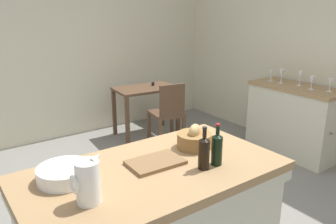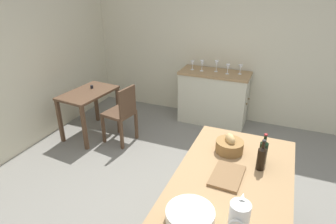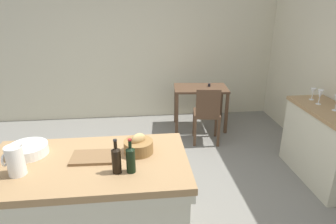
{
  "view_description": "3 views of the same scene",
  "coord_description": "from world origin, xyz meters",
  "px_view_note": "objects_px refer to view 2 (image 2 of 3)",
  "views": [
    {
      "loc": [
        -1.52,
        -2.28,
        1.88
      ],
      "look_at": [
        0.34,
        0.32,
        0.89
      ],
      "focal_mm": 36.42,
      "sensor_mm": 36.0,
      "label": 1
    },
    {
      "loc": [
        -2.34,
        -0.85,
        2.36
      ],
      "look_at": [
        0.49,
        0.32,
        0.93
      ],
      "focal_mm": 30.87,
      "sensor_mm": 36.0,
      "label": 2
    },
    {
      "loc": [
        -0.0,
        -2.76,
        2.14
      ],
      "look_at": [
        0.35,
        0.47,
        0.87
      ],
      "focal_mm": 31.0,
      "sensor_mm": 36.0,
      "label": 3
    }
  ],
  "objects_px": {
    "island_table": "(227,220)",
    "wine_bottle_dark": "(263,151)",
    "wine_glass_far_left": "(240,68)",
    "bread_basket": "(230,145)",
    "pitcher": "(239,219)",
    "wine_glass_left": "(228,67)",
    "wash_bowl": "(190,216)",
    "wine_bottle_amber": "(261,158)",
    "wine_glass_middle": "(217,64)",
    "wine_glass_right": "(202,64)",
    "wine_glass_far_right": "(192,64)",
    "side_cabinet": "(213,97)",
    "cutting_board": "(227,176)",
    "wooden_chair": "(122,112)",
    "writing_desk": "(89,99)"
  },
  "relations": [
    {
      "from": "side_cabinet",
      "to": "wine_glass_left",
      "type": "relative_size",
      "value": 7.18
    },
    {
      "from": "pitcher",
      "to": "wine_glass_left",
      "type": "relative_size",
      "value": 1.68
    },
    {
      "from": "wash_bowl",
      "to": "wine_glass_left",
      "type": "xyz_separation_m",
      "value": [
        3.18,
        0.42,
        0.1
      ]
    },
    {
      "from": "wash_bowl",
      "to": "wine_glass_far_left",
      "type": "distance_m",
      "value": 3.27
    },
    {
      "from": "wine_bottle_amber",
      "to": "wine_glass_far_right",
      "type": "distance_m",
      "value": 2.8
    },
    {
      "from": "bread_basket",
      "to": "wine_glass_middle",
      "type": "xyz_separation_m",
      "value": [
        2.3,
        0.69,
        0.1
      ]
    },
    {
      "from": "wine_glass_left",
      "to": "wine_glass_middle",
      "type": "height_order",
      "value": "wine_glass_middle"
    },
    {
      "from": "wine_glass_far_left",
      "to": "wine_glass_far_right",
      "type": "xyz_separation_m",
      "value": [
        -0.06,
        0.8,
        -0.0
      ]
    },
    {
      "from": "wash_bowl",
      "to": "wine_glass_far_left",
      "type": "height_order",
      "value": "wine_glass_far_left"
    },
    {
      "from": "side_cabinet",
      "to": "wine_glass_middle",
      "type": "relative_size",
      "value": 6.27
    },
    {
      "from": "side_cabinet",
      "to": "pitcher",
      "type": "height_order",
      "value": "pitcher"
    },
    {
      "from": "island_table",
      "to": "side_cabinet",
      "type": "bearing_deg",
      "value": 16.69
    },
    {
      "from": "wine_glass_right",
      "to": "wine_glass_far_right",
      "type": "height_order",
      "value": "wine_glass_right"
    },
    {
      "from": "wine_glass_right",
      "to": "writing_desk",
      "type": "bearing_deg",
      "value": 127.88
    },
    {
      "from": "wine_bottle_dark",
      "to": "wine_glass_right",
      "type": "height_order",
      "value": "wine_bottle_dark"
    },
    {
      "from": "wooden_chair",
      "to": "wash_bowl",
      "type": "height_order",
      "value": "wash_bowl"
    },
    {
      "from": "pitcher",
      "to": "wine_glass_middle",
      "type": "relative_size",
      "value": 1.47
    },
    {
      "from": "wine_glass_far_left",
      "to": "writing_desk",
      "type": "bearing_deg",
      "value": 120.28
    },
    {
      "from": "writing_desk",
      "to": "bread_basket",
      "type": "relative_size",
      "value": 3.73
    },
    {
      "from": "side_cabinet",
      "to": "wine_glass_far_right",
      "type": "relative_size",
      "value": 7.72
    },
    {
      "from": "island_table",
      "to": "wine_glass_right",
      "type": "bearing_deg",
      "value": 21.14
    },
    {
      "from": "side_cabinet",
      "to": "wine_glass_right",
      "type": "xyz_separation_m",
      "value": [
        -0.03,
        0.22,
        0.58
      ]
    },
    {
      "from": "bread_basket",
      "to": "wine_bottle_dark",
      "type": "distance_m",
      "value": 0.31
    },
    {
      "from": "pitcher",
      "to": "wash_bowl",
      "type": "distance_m",
      "value": 0.32
    },
    {
      "from": "wash_bowl",
      "to": "wine_bottle_amber",
      "type": "height_order",
      "value": "wine_bottle_amber"
    },
    {
      "from": "wine_bottle_dark",
      "to": "wine_bottle_amber",
      "type": "distance_m",
      "value": 0.11
    },
    {
      "from": "writing_desk",
      "to": "wine_glass_far_right",
      "type": "xyz_separation_m",
      "value": [
        1.17,
        -1.31,
        0.41
      ]
    },
    {
      "from": "wine_glass_left",
      "to": "wine_glass_far_right",
      "type": "bearing_deg",
      "value": 88.77
    },
    {
      "from": "island_table",
      "to": "wine_glass_far_right",
      "type": "height_order",
      "value": "wine_glass_far_right"
    },
    {
      "from": "island_table",
      "to": "wine_glass_far_left",
      "type": "xyz_separation_m",
      "value": [
        2.75,
        0.41,
        0.55
      ]
    },
    {
      "from": "writing_desk",
      "to": "wine_bottle_amber",
      "type": "xyz_separation_m",
      "value": [
        -1.25,
        -2.71,
        0.38
      ]
    },
    {
      "from": "wine_bottle_amber",
      "to": "wine_glass_left",
      "type": "xyz_separation_m",
      "value": [
        2.41,
        0.79,
        0.03
      ]
    },
    {
      "from": "island_table",
      "to": "wine_bottle_dark",
      "type": "bearing_deg",
      "value": -27.13
    },
    {
      "from": "wine_bottle_amber",
      "to": "wine_glass_middle",
      "type": "distance_m",
      "value": 2.66
    },
    {
      "from": "cutting_board",
      "to": "wine_bottle_amber",
      "type": "bearing_deg",
      "value": -47.33
    },
    {
      "from": "wine_glass_far_right",
      "to": "wine_glass_right",
      "type": "bearing_deg",
      "value": -95.02
    },
    {
      "from": "cutting_board",
      "to": "writing_desk",
      "type": "bearing_deg",
      "value": 59.35
    },
    {
      "from": "wash_bowl",
      "to": "wine_glass_middle",
      "type": "bearing_deg",
      "value": 10.91
    },
    {
      "from": "bread_basket",
      "to": "wine_glass_far_right",
      "type": "height_order",
      "value": "wine_glass_far_right"
    },
    {
      "from": "wine_glass_far_left",
      "to": "bread_basket",
      "type": "bearing_deg",
      "value": -172.63
    },
    {
      "from": "wine_bottle_amber",
      "to": "wine_glass_far_right",
      "type": "xyz_separation_m",
      "value": [
        2.43,
        1.39,
        0.02
      ]
    },
    {
      "from": "island_table",
      "to": "wine_glass_right",
      "type": "height_order",
      "value": "wine_glass_right"
    },
    {
      "from": "island_table",
      "to": "wine_glass_far_left",
      "type": "distance_m",
      "value": 2.83
    },
    {
      "from": "cutting_board",
      "to": "wine_glass_far_left",
      "type": "distance_m",
      "value": 2.73
    },
    {
      "from": "island_table",
      "to": "wine_glass_far_right",
      "type": "xyz_separation_m",
      "value": [
        2.69,
        1.21,
        0.55
      ]
    },
    {
      "from": "cutting_board",
      "to": "wine_glass_far_right",
      "type": "distance_m",
      "value": 2.89
    },
    {
      "from": "island_table",
      "to": "wash_bowl",
      "type": "bearing_deg",
      "value": 160.8
    },
    {
      "from": "wash_bowl",
      "to": "wine_glass_middle",
      "type": "distance_m",
      "value": 3.31
    },
    {
      "from": "island_table",
      "to": "writing_desk",
      "type": "distance_m",
      "value": 2.94
    },
    {
      "from": "side_cabinet",
      "to": "wooden_chair",
      "type": "relative_size",
      "value": 1.29
    }
  ]
}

